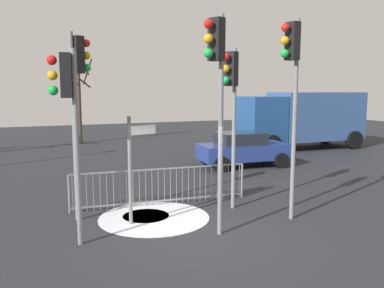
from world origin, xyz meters
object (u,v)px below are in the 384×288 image
Objects in this scene: traffic_light_mid_left at (217,76)px; traffic_light_foreground_right at (292,75)px; car_blue_trailing at (243,149)px; traffic_light_foreground_left at (67,103)px; bare_tree_right at (79,97)px; delivery_truck at (302,117)px; traffic_light_mid_right at (78,84)px; direction_sign_post at (132,164)px; traffic_light_rear_right at (231,93)px.

traffic_light_foreground_right is at bearing -103.56° from traffic_light_mid_left.
car_blue_trailing is (2.43, 6.72, -2.89)m from traffic_light_foreground_right.
bare_tree_right is (2.15, 16.61, -0.20)m from traffic_light_foreground_left.
traffic_light_foreground_right is 7.71m from car_blue_trailing.
delivery_truck is (10.16, 10.37, -1.85)m from traffic_light_mid_left.
car_blue_trailing is 6.54m from delivery_truck.
traffic_light_mid_right is 1.84m from traffic_light_foreground_left.
direction_sign_post is 15.82m from bare_tree_right.
traffic_light_rear_right is 3.28m from direction_sign_post.
traffic_light_foreground_left is 1.55× the size of direction_sign_post.
traffic_light_mid_left is 14.63m from delivery_truck.
traffic_light_foreground_left is (-3.07, 0.63, -0.56)m from traffic_light_mid_left.
traffic_light_mid_left is 1.19× the size of traffic_light_foreground_left.
traffic_light_mid_left is 17.28m from bare_tree_right.
car_blue_trailing is (7.68, 6.42, -2.27)m from traffic_light_foreground_left.
delivery_truck reaches higher than direction_sign_post.
traffic_light_mid_right is 0.82× the size of bare_tree_right.
car_blue_trailing is 0.68× the size of bare_tree_right.
traffic_light_foreground_left is at bearing 76.17° from traffic_light_foreground_right.
direction_sign_post is (-2.79, -0.21, -1.71)m from traffic_light_rear_right.
car_blue_trailing is (3.37, 5.35, -2.45)m from traffic_light_rear_right.
traffic_light_foreground_right is 0.87× the size of bare_tree_right.
traffic_light_rear_right is 0.62× the size of delivery_truck.
car_blue_trailing is 0.55× the size of delivery_truck.
traffic_light_foreground_right is at bearing 43.86° from traffic_light_mid_right.
traffic_light_foreground_left is at bearing -167.21° from direction_sign_post.
bare_tree_right is at bearing -3.27° from traffic_light_foreground_left.
traffic_light_foreground_right is (2.18, 0.33, 0.06)m from traffic_light_mid_left.
car_blue_trailing is (4.61, 7.05, -2.82)m from traffic_light_mid_left.
bare_tree_right is (1.74, 14.86, -0.60)m from traffic_light_mid_right.
bare_tree_right is (0.63, 15.75, 1.32)m from direction_sign_post.
direction_sign_post is at bearing -56.66° from traffic_light_foreground_left.
direction_sign_post is (-3.73, 1.16, -2.15)m from traffic_light_foreground_right.
delivery_truck is (7.97, 10.04, -1.92)m from traffic_light_foreground_right.
bare_tree_right reaches higher than direction_sign_post.
traffic_light_foreground_right is at bearing -79.60° from bare_tree_right.
car_blue_trailing is at bearing 31.66° from delivery_truck.
direction_sign_post is at bearing 37.94° from delivery_truck.
traffic_light_rear_right is (3.90, -0.68, -0.22)m from traffic_light_mid_right.
bare_tree_right is (-11.08, 6.87, 1.09)m from delivery_truck.
delivery_truck is (11.70, 8.88, 0.23)m from direction_sign_post.
traffic_light_mid_left is at bearing 46.33° from delivery_truck.
traffic_light_rear_right is 2.14m from traffic_light_mid_left.
traffic_light_foreground_left is (-0.42, -1.75, -0.40)m from traffic_light_mid_right.
traffic_light_foreground_left is 0.58× the size of delivery_truck.
traffic_light_mid_left is at bearing 24.98° from traffic_light_mid_right.
traffic_light_foreground_right is at bearing -33.69° from direction_sign_post.
direction_sign_post is 0.38× the size of delivery_truck.
bare_tree_right reaches higher than traffic_light_foreground_right.
traffic_light_mid_left reaches higher than traffic_light_foreground_left.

